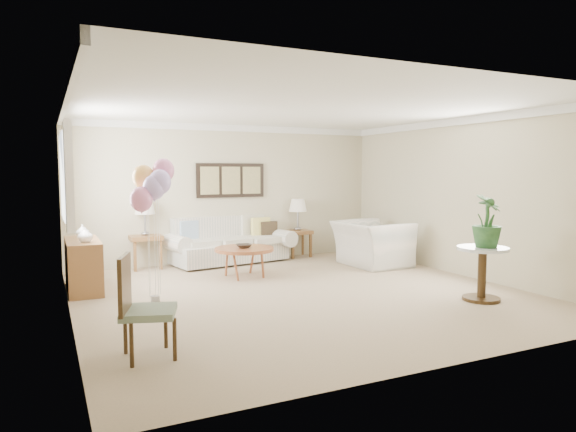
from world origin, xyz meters
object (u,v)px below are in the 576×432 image
object	(u,v)px
coffee_table	(244,250)
balloon_cluster	(153,184)
armchair	(372,244)
accent_chair	(141,305)
sofa	(229,245)

from	to	relation	value
coffee_table	balloon_cluster	distance (m)	2.22
armchair	accent_chair	bearing A→B (deg)	120.87
coffee_table	balloon_cluster	bearing A→B (deg)	-148.33
sofa	coffee_table	world-z (taller)	sofa
sofa	balloon_cluster	size ratio (longest dim) A/B	1.31
accent_chair	sofa	bearing A→B (deg)	61.89
balloon_cluster	accent_chair	bearing A→B (deg)	-104.19
sofa	coffee_table	xyz separation A→B (m)	(-0.22, -1.40, 0.11)
coffee_table	armchair	size ratio (longest dim) A/B	0.77
balloon_cluster	sofa	bearing A→B (deg)	52.40
coffee_table	accent_chair	distance (m)	3.71
armchair	balloon_cluster	xyz separation A→B (m)	(-4.12, -0.98, 1.16)
armchair	balloon_cluster	bearing A→B (deg)	101.35
sofa	accent_chair	xyz separation A→B (m)	(-2.36, -4.42, 0.16)
accent_chair	balloon_cluster	bearing A→B (deg)	75.81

